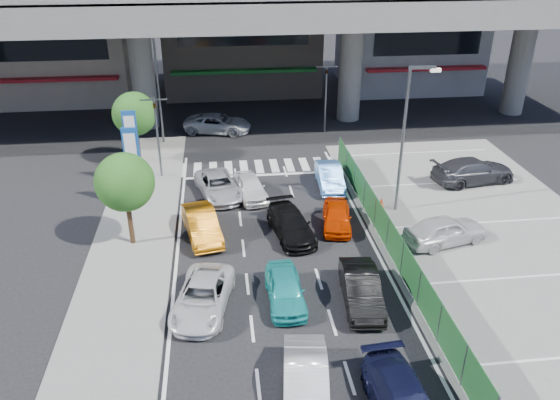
{
  "coord_description": "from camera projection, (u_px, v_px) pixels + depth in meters",
  "views": [
    {
      "loc": [
        -2.47,
        -19.83,
        14.16
      ],
      "look_at": [
        0.41,
        4.74,
        1.66
      ],
      "focal_mm": 35.0,
      "sensor_mm": 36.0,
      "label": 1
    }
  ],
  "objects": [
    {
      "name": "building_east",
      "position": [
        410.0,
        22.0,
        51.51
      ],
      "size": [
        12.0,
        10.9,
        12.0
      ],
      "color": "gray",
      "rests_on": "ground"
    },
    {
      "name": "traffic_cone",
      "position": [
        381.0,
        204.0,
        30.0
      ],
      "size": [
        0.41,
        0.41,
        0.77
      ],
      "primitive_type": "cone",
      "rotation": [
        0.0,
        0.0,
        0.03
      ],
      "color": "red",
      "rests_on": "parking_lot"
    },
    {
      "name": "hatch_white_back_mid",
      "position": [
        306.0,
        383.0,
        17.94
      ],
      "size": [
        1.97,
        4.34,
        1.38
      ],
      "primitive_type": "imported",
      "rotation": [
        0.0,
        0.0,
        -0.13
      ],
      "color": "silver",
      "rests_on": "ground"
    },
    {
      "name": "expressway",
      "position": [
        247.0,
        8.0,
        39.76
      ],
      "size": [
        64.0,
        14.0,
        10.75
      ],
      "color": "slate",
      "rests_on": "ground"
    },
    {
      "name": "taxi_orange_right",
      "position": [
        337.0,
        216.0,
        28.38
      ],
      "size": [
        2.03,
        3.77,
        1.22
      ],
      "primitive_type": "imported",
      "rotation": [
        0.0,
        0.0,
        -0.17
      ],
      "color": "red",
      "rests_on": "ground"
    },
    {
      "name": "taxi_teal_mid",
      "position": [
        285.0,
        289.0,
        22.66
      ],
      "size": [
        1.53,
        3.74,
        1.27
      ],
      "primitive_type": "imported",
      "rotation": [
        0.0,
        0.0,
        0.01
      ],
      "color": "teal",
      "rests_on": "ground"
    },
    {
      "name": "parked_sedan_white",
      "position": [
        445.0,
        230.0,
        26.76
      ],
      "size": [
        4.46,
        2.65,
        1.42
      ],
      "primitive_type": "imported",
      "rotation": [
        0.0,
        0.0,
        1.82
      ],
      "color": "silver",
      "rests_on": "parking_lot"
    },
    {
      "name": "wagon_silver_front_left",
      "position": [
        218.0,
        186.0,
        31.62
      ],
      "size": [
        3.04,
        4.83,
        1.24
      ],
      "primitive_type": "imported",
      "rotation": [
        0.0,
        0.0,
        0.23
      ],
      "color": "#A7A9B0",
      "rests_on": "ground"
    },
    {
      "name": "tree_near",
      "position": [
        125.0,
        182.0,
        25.51
      ],
      "size": [
        2.8,
        2.8,
        4.8
      ],
      "color": "#382314",
      "rests_on": "ground"
    },
    {
      "name": "ground",
      "position": [
        283.0,
        281.0,
        24.22
      ],
      "size": [
        120.0,
        120.0,
        0.0
      ],
      "primitive_type": "plane",
      "color": "black",
      "rests_on": "ground"
    },
    {
      "name": "sedan_black_mid",
      "position": [
        291.0,
        224.0,
        27.56
      ],
      "size": [
        2.44,
        4.55,
        1.25
      ],
      "primitive_type": "imported",
      "rotation": [
        0.0,
        0.0,
        0.17
      ],
      "color": "black",
      "rests_on": "ground"
    },
    {
      "name": "tree_far",
      "position": [
        134.0,
        114.0,
        34.73
      ],
      "size": [
        2.8,
        2.8,
        4.8
      ],
      "color": "#382314",
      "rests_on": "ground"
    },
    {
      "name": "street_lamp_right",
      "position": [
        407.0,
        128.0,
        28.13
      ],
      "size": [
        1.65,
        0.22,
        8.0
      ],
      "color": "#595B60",
      "rests_on": "ground"
    },
    {
      "name": "building_west",
      "position": [
        59.0,
        22.0,
        47.96
      ],
      "size": [
        12.0,
        10.9,
        13.0
      ],
      "color": "gray",
      "rests_on": "ground"
    },
    {
      "name": "traffic_light_left",
      "position": [
        156.0,
        117.0,
        32.43
      ],
      "size": [
        1.6,
        1.24,
        5.2
      ],
      "color": "#595B60",
      "rests_on": "ground"
    },
    {
      "name": "sedan_white_mid_left",
      "position": [
        203.0,
        297.0,
        22.21
      ],
      "size": [
        2.92,
        4.77,
        1.24
      ],
      "primitive_type": "imported",
      "rotation": [
        0.0,
        0.0,
        -0.21
      ],
      "color": "silver",
      "rests_on": "ground"
    },
    {
      "name": "parking_lot",
      "position": [
        498.0,
        243.0,
        27.12
      ],
      "size": [
        12.0,
        28.0,
        0.06
      ],
      "primitive_type": "cube",
      "color": "slate",
      "rests_on": "ground"
    },
    {
      "name": "signboard_far",
      "position": [
        131.0,
        138.0,
        31.79
      ],
      "size": [
        0.8,
        0.14,
        4.7
      ],
      "color": "#595B60",
      "rests_on": "ground"
    },
    {
      "name": "taxi_orange_left",
      "position": [
        202.0,
        224.0,
        27.41
      ],
      "size": [
        2.26,
        4.39,
        1.38
      ],
      "primitive_type": "imported",
      "rotation": [
        0.0,
        0.0,
        0.2
      ],
      "color": "#C56D0D",
      "rests_on": "ground"
    },
    {
      "name": "street_lamp_left",
      "position": [
        160.0,
        78.0,
        37.36
      ],
      "size": [
        1.65,
        0.22,
        8.0
      ],
      "color": "#595B60",
      "rests_on": "ground"
    },
    {
      "name": "parked_sedan_dgrey",
      "position": [
        473.0,
        171.0,
        33.14
      ],
      "size": [
        5.42,
        2.88,
        1.49
      ],
      "primitive_type": "imported",
      "rotation": [
        0.0,
        0.0,
        1.73
      ],
      "color": "#2F2F34",
      "rests_on": "parking_lot"
    },
    {
      "name": "building_center",
      "position": [
        240.0,
        6.0,
        50.06
      ],
      "size": [
        14.0,
        10.9,
        15.0
      ],
      "color": "gray",
      "rests_on": "ground"
    },
    {
      "name": "signboard_near",
      "position": [
        132.0,
        157.0,
        29.17
      ],
      "size": [
        0.8,
        0.14,
        4.7
      ],
      "color": "#595B60",
      "rests_on": "ground"
    },
    {
      "name": "traffic_light_right",
      "position": [
        326.0,
        81.0,
        39.85
      ],
      "size": [
        1.6,
        1.24,
        5.2
      ],
      "color": "#595B60",
      "rests_on": "ground"
    },
    {
      "name": "sidewalk_left",
      "position": [
        133.0,
        243.0,
        27.01
      ],
      "size": [
        4.0,
        30.0,
        0.12
      ],
      "primitive_type": "cube",
      "color": "slate",
      "rests_on": "ground"
    },
    {
      "name": "crossing_wagon_silver",
      "position": [
        218.0,
        124.0,
        41.33
      ],
      "size": [
        5.42,
        3.49,
        1.39
      ],
      "primitive_type": "imported",
      "rotation": [
        0.0,
        0.0,
        1.32
      ],
      "color": "#B6B9BE",
      "rests_on": "ground"
    },
    {
      "name": "fence_run",
      "position": [
        394.0,
        245.0,
        25.25
      ],
      "size": [
        0.16,
        22.0,
        1.8
      ],
      "primitive_type": null,
      "color": "#1B4F23",
      "rests_on": "ground"
    },
    {
      "name": "sedan_white_front_mid",
      "position": [
        250.0,
        187.0,
        31.46
      ],
      "size": [
        2.15,
        3.94,
        1.27
      ],
      "primitive_type": "imported",
      "rotation": [
        0.0,
        0.0,
        0.18
      ],
      "color": "white",
      "rests_on": "ground"
    },
    {
      "name": "kei_truck_front_right",
      "position": [
        330.0,
        176.0,
        32.74
      ],
      "size": [
        1.58,
        4.05,
        1.32
      ],
      "primitive_type": "imported",
      "rotation": [
        0.0,
        0.0,
        -0.05
      ],
      "color": "#5797EB",
      "rests_on": "ground"
    },
    {
      "name": "hatch_black_mid_right",
      "position": [
        361.0,
        289.0,
        22.57
      ],
      "size": [
        1.8,
        4.23,
        1.36
      ],
      "primitive_type": "imported",
      "rotation": [
        0.0,
        0.0,
        -0.09
      ],
      "color": "black",
      "rests_on": "ground"
    }
  ]
}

